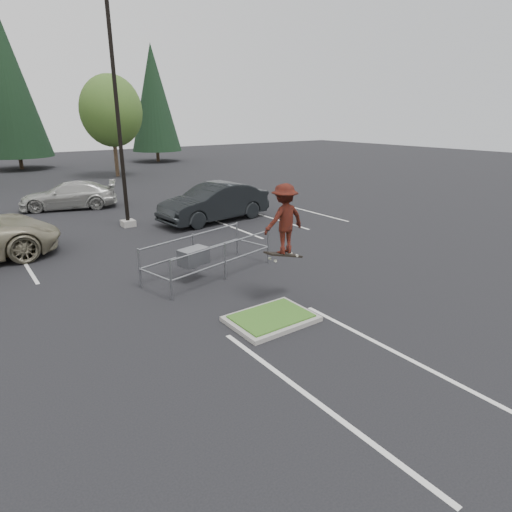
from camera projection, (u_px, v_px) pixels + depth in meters
ground at (271, 321)px, 11.25m from camera, size 120.00×120.00×0.00m
grass_median at (271, 318)px, 11.22m from camera, size 2.20×1.60×0.16m
stall_lines at (137, 268)px, 15.14m from camera, size 22.62×17.60×0.01m
light_pole at (119, 129)px, 19.33m from camera, size 0.70×0.60×10.12m
decid_c at (111, 113)px, 35.89m from camera, size 5.12×5.12×8.38m
conif_b at (8, 84)px, 39.97m from camera, size 6.38×6.38×14.50m
conif_c at (154, 98)px, 47.28m from camera, size 5.50×5.50×12.50m
cart_corral at (197, 255)px, 13.95m from camera, size 4.71×2.59×1.27m
skateboarder at (284, 220)px, 11.94m from camera, size 1.30×0.74×2.23m
car_r_charc at (214, 202)px, 21.56m from camera, size 5.90×2.56×1.89m
car_far_silver at (70, 195)px, 24.50m from camera, size 5.64×3.67×1.52m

